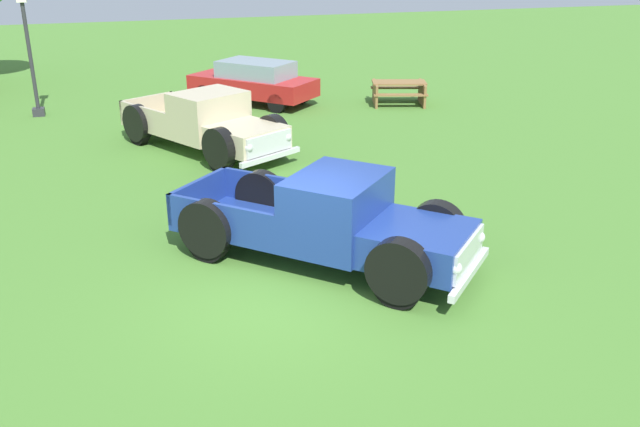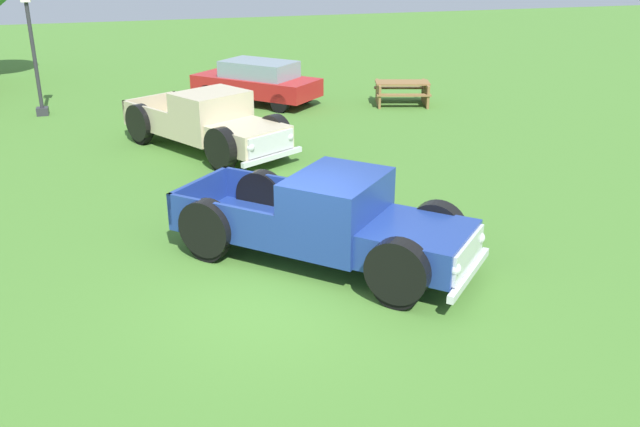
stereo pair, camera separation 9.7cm
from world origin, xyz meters
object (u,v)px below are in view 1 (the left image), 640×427
(pickup_truck_behind_left, at_px, (211,125))
(picnic_table, at_px, (399,90))
(lamp_post_near, at_px, (29,50))
(sedan_distant_b, at_px, (254,81))
(pickup_truck_foreground, at_px, (340,224))

(pickup_truck_behind_left, bearing_deg, picnic_table, 29.18)
(lamp_post_near, relative_size, picnic_table, 1.83)
(pickup_truck_behind_left, height_order, lamp_post_near, lamp_post_near)
(sedan_distant_b, height_order, picnic_table, sedan_distant_b)
(pickup_truck_foreground, xyz_separation_m, sedan_distant_b, (1.11, 12.82, -0.03))
(pickup_truck_foreground, distance_m, picnic_table, 12.65)
(pickup_truck_behind_left, xyz_separation_m, lamp_post_near, (-4.72, 5.65, 1.29))
(pickup_truck_foreground, xyz_separation_m, pickup_truck_behind_left, (-1.13, 7.38, -0.01))
(pickup_truck_behind_left, bearing_deg, sedan_distant_b, 67.63)
(pickup_truck_foreground, height_order, picnic_table, pickup_truck_foreground)
(pickup_truck_foreground, height_order, lamp_post_near, lamp_post_near)
(pickup_truck_behind_left, relative_size, lamp_post_near, 1.40)
(pickup_truck_behind_left, distance_m, lamp_post_near, 7.48)
(picnic_table, bearing_deg, lamp_post_near, 171.28)
(sedan_distant_b, xyz_separation_m, lamp_post_near, (-6.97, 0.20, 1.30))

